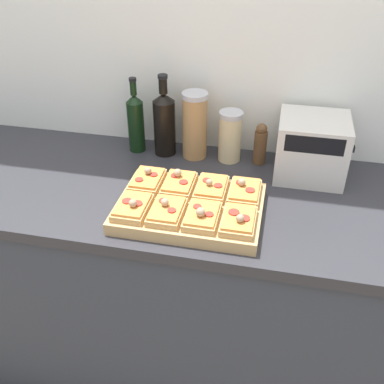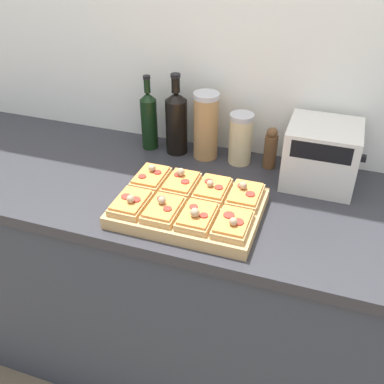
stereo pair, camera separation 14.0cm
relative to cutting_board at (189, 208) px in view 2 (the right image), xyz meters
name	(u,v)px [view 2 (the right image)]	position (x,y,z in m)	size (l,w,h in m)	color
wall_back	(254,62)	(0.08, 0.49, 0.32)	(6.00, 0.06, 2.50)	silver
kitchen_counter	(219,291)	(0.08, 0.13, -0.47)	(2.63, 0.67, 0.91)	#333842
cutting_board	(189,208)	(0.00, 0.00, 0.00)	(0.45, 0.32, 0.04)	tan
pizza_slice_back_left	(151,177)	(-0.16, 0.08, 0.03)	(0.10, 0.14, 0.05)	tan
pizza_slice_back_midleft	(181,183)	(-0.05, 0.08, 0.04)	(0.10, 0.14, 0.05)	tan
pizza_slice_back_midright	(213,189)	(0.05, 0.08, 0.03)	(0.10, 0.14, 0.05)	tan
pizza_slice_back_right	(245,195)	(0.16, 0.08, 0.03)	(0.10, 0.14, 0.05)	tan
pizza_slice_front_left	(131,202)	(-0.16, -0.08, 0.03)	(0.10, 0.14, 0.05)	tan
pizza_slice_front_midleft	(163,209)	(-0.05, -0.08, 0.03)	(0.10, 0.14, 0.05)	tan
pizza_slice_front_midright	(197,216)	(0.05, -0.08, 0.04)	(0.10, 0.14, 0.06)	tan
pizza_slice_front_right	(233,224)	(0.16, -0.08, 0.03)	(0.10, 0.14, 0.05)	tan
olive_oil_bottle	(149,119)	(-0.29, 0.37, 0.10)	(0.06, 0.06, 0.29)	black
wine_bottle	(176,121)	(-0.18, 0.37, 0.11)	(0.08, 0.08, 0.31)	black
grain_jar_tall	(206,126)	(-0.06, 0.37, 0.11)	(0.09, 0.09, 0.25)	#AD7F4C
grain_jar_short	(241,139)	(0.07, 0.37, 0.08)	(0.09, 0.09, 0.19)	beige
pepper_mill	(271,148)	(0.18, 0.37, 0.06)	(0.05, 0.05, 0.16)	brown
toaster_oven	(321,155)	(0.36, 0.32, 0.09)	(0.26, 0.22, 0.21)	beige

